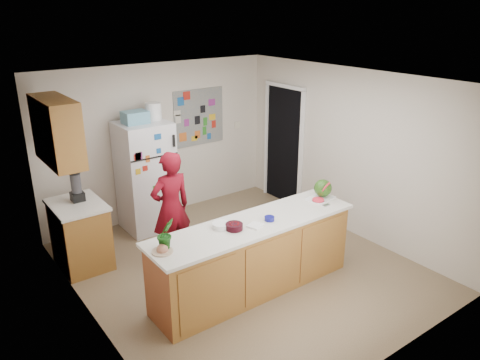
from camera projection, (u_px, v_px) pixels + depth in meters
floor at (242, 268)px, 6.32m from camera, size 4.00×4.50×0.02m
wall_back at (159, 141)px, 7.58m from camera, size 4.00×0.02×2.50m
wall_left at (84, 222)px, 4.76m from camera, size 0.02×4.50×2.50m
wall_right at (350, 153)px, 6.99m from camera, size 0.02×4.50×2.50m
ceiling at (243, 79)px, 5.43m from camera, size 4.00×4.50×0.02m
doorway at (284, 146)px, 8.15m from camera, size 0.03×0.85×2.04m
peninsula_base at (254, 258)px, 5.67m from camera, size 2.60×0.62×0.88m
peninsula_top at (254, 224)px, 5.51m from camera, size 2.68×0.70×0.04m
side_counter_base at (81, 236)px, 6.24m from camera, size 0.60×0.80×0.86m
side_counter_top at (77, 205)px, 6.08m from camera, size 0.64×0.84×0.04m
upper_cabinets at (57, 131)px, 5.62m from camera, size 0.35×1.00×0.80m
refrigerator at (146, 177)px, 7.18m from camera, size 0.75×0.70×1.70m
fridge_top_bin at (135, 117)px, 6.80m from camera, size 0.35×0.28×0.18m
photo_collage at (199, 117)px, 7.87m from camera, size 0.95×0.01×0.95m
person at (171, 208)px, 6.22m from camera, size 0.58×0.39×1.57m
blender_appliance at (76, 187)px, 6.10m from camera, size 0.13×0.13×0.38m
cutting_board at (320, 198)px, 6.18m from camera, size 0.41×0.34×0.01m
watermelon at (323, 188)px, 6.18m from camera, size 0.23×0.23×0.23m
watermelon_slice at (318, 200)px, 6.08m from camera, size 0.15×0.15×0.02m
cherry_bowl at (234, 227)px, 5.32m from camera, size 0.20×0.20×0.07m
white_bowl at (221, 225)px, 5.36m from camera, size 0.21×0.21×0.06m
cobalt_bowl at (269, 219)px, 5.54m from camera, size 0.14×0.14×0.05m
plate at (162, 251)px, 4.84m from camera, size 0.25×0.25×0.02m
paper_towel at (255, 226)px, 5.40m from camera, size 0.21×0.20×0.02m
keys at (326, 205)px, 5.97m from camera, size 0.10×0.05×0.01m
potted_plant at (166, 234)px, 4.85m from camera, size 0.19×0.16×0.34m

